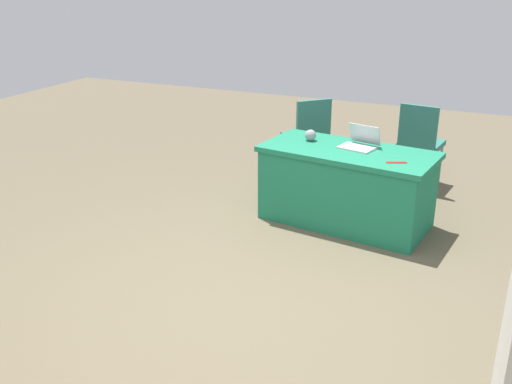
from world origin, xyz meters
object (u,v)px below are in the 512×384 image
(scissors_red, at_px, (396,162))
(chair_aisle, at_px, (308,133))
(table_foreground, at_px, (346,186))
(laptop_silver, at_px, (359,143))
(chair_tucked_left, at_px, (420,139))
(yarn_ball, at_px, (310,135))

(scissors_red, bearing_deg, chair_aisle, -68.33)
(table_foreground, height_order, scissors_red, scissors_red)
(table_foreground, xyz_separation_m, laptop_silver, (-0.07, -0.10, 0.41))
(laptop_silver, distance_m, scissors_red, 0.52)
(chair_tucked_left, distance_m, laptop_silver, 1.29)
(laptop_silver, xyz_separation_m, yarn_ball, (0.50, -0.03, 0.02))
(laptop_silver, height_order, yarn_ball, laptop_silver)
(chair_aisle, bearing_deg, table_foreground, -99.32)
(chair_tucked_left, xyz_separation_m, laptop_silver, (0.39, 1.20, 0.23))
(table_foreground, relative_size, chair_aisle, 1.76)
(chair_aisle, bearing_deg, laptop_silver, -93.79)
(table_foreground, xyz_separation_m, chair_aisle, (0.75, -1.02, 0.19))
(chair_tucked_left, bearing_deg, table_foreground, -101.60)
(table_foreground, bearing_deg, chair_tucked_left, -109.59)
(table_foreground, height_order, laptop_silver, laptop_silver)
(chair_aisle, xyz_separation_m, yarn_ball, (-0.32, 0.89, 0.24))
(scissors_red, bearing_deg, table_foreground, -46.95)
(table_foreground, height_order, chair_aisle, chair_aisle)
(yarn_ball, distance_m, scissors_red, 0.98)
(yarn_ball, bearing_deg, table_foreground, 162.44)
(chair_tucked_left, distance_m, chair_aisle, 1.25)
(chair_aisle, xyz_separation_m, laptop_silver, (-0.82, 0.92, 0.22))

